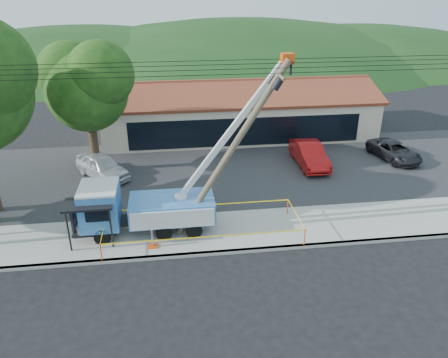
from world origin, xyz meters
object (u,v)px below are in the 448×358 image
object	(u,v)px
car_red	(308,166)
car_silver	(104,178)
utility_truck	(145,205)
leaning_pole	(236,144)
car_dark	(393,160)
bus_shelter	(90,212)

from	to	relation	value
car_red	car_silver	bearing A→B (deg)	-179.50
utility_truck	leaning_pole	distance (m)	5.71
leaning_pole	car_red	world-z (taller)	leaning_pole
car_dark	leaning_pole	bearing A→B (deg)	-158.87
bus_shelter	car_dark	size ratio (longest dim) A/B	0.53
utility_truck	car_dark	size ratio (longest dim) A/B	2.33
bus_shelter	leaning_pole	bearing A→B (deg)	0.40
car_silver	car_red	world-z (taller)	car_red
utility_truck	car_red	world-z (taller)	utility_truck
utility_truck	car_dark	bearing A→B (deg)	23.72
leaning_pole	car_red	bearing A→B (deg)	50.52
bus_shelter	car_dark	bearing A→B (deg)	21.42
bus_shelter	car_silver	world-z (taller)	bus_shelter
car_silver	car_red	size ratio (longest dim) A/B	0.92
car_red	leaning_pole	bearing A→B (deg)	-129.65
car_dark	utility_truck	bearing A→B (deg)	-167.41
leaning_pole	car_dark	distance (m)	16.31
leaning_pole	car_silver	world-z (taller)	leaning_pole
bus_shelter	car_red	world-z (taller)	bus_shelter
utility_truck	car_red	xyz separation A→B (m)	(11.19, 7.50, -1.64)
utility_truck	leaning_pole	size ratio (longest dim) A/B	1.19
car_dark	car_silver	bearing A→B (deg)	170.13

